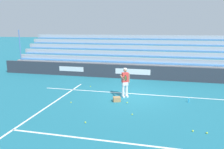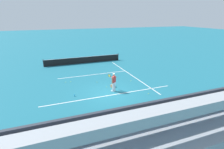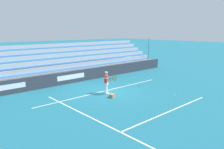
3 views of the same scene
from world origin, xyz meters
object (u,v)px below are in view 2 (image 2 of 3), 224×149
at_px(tennis_ball_far_right, 71,82).
at_px(ball_box_cardboard, 113,86).
at_px(tennis_ball_on_baseline, 66,82).
at_px(tennis_net, 84,60).
at_px(tennis_player, 114,82).
at_px(tennis_ball_toward_net, 149,94).
at_px(tennis_ball_by_box, 107,87).
at_px(water_bottle, 74,95).
at_px(tennis_ball_near_player, 131,81).
at_px(tennis_ball_midcourt, 97,82).
at_px(tennis_ball_stray_back, 109,76).

bearing_deg(tennis_ball_far_right, ball_box_cardboard, -38.09).
height_order(tennis_ball_on_baseline, tennis_net, tennis_net).
bearing_deg(tennis_player, ball_box_cardboard, 72.84).
relative_size(tennis_player, tennis_ball_toward_net, 25.98).
bearing_deg(tennis_ball_by_box, water_bottle, -164.72).
relative_size(tennis_ball_on_baseline, tennis_ball_toward_net, 1.00).
relative_size(tennis_player, tennis_ball_near_player, 25.98).
xyz_separation_m(tennis_ball_midcourt, tennis_ball_toward_net, (3.52, -4.36, 0.00)).
height_order(ball_box_cardboard, tennis_ball_stray_back, ball_box_cardboard).
xyz_separation_m(tennis_player, tennis_ball_stray_back, (1.01, 4.01, -0.86)).
bearing_deg(tennis_ball_near_player, water_bottle, -165.93).
relative_size(tennis_ball_midcourt, tennis_net, 0.01).
bearing_deg(tennis_ball_by_box, tennis_player, -73.78).
bearing_deg(tennis_ball_near_player, tennis_ball_toward_net, -89.34).
bearing_deg(tennis_ball_far_right, tennis_net, 67.78).
bearing_deg(ball_box_cardboard, tennis_ball_midcourt, 122.40).
bearing_deg(tennis_ball_on_baseline, tennis_ball_midcourt, -21.14).
xyz_separation_m(tennis_player, tennis_ball_near_player, (2.67, 1.75, -0.86)).
distance_m(tennis_player, tennis_net, 10.88).
distance_m(ball_box_cardboard, tennis_ball_midcourt, 2.06).
bearing_deg(tennis_ball_near_player, tennis_ball_stray_back, 126.24).
relative_size(tennis_ball_on_baseline, tennis_net, 0.01).
distance_m(tennis_ball_near_player, tennis_net, 9.65).
distance_m(tennis_ball_far_right, tennis_ball_near_player, 6.38).
height_order(ball_box_cardboard, tennis_ball_toward_net, ball_box_cardboard).
xyz_separation_m(tennis_ball_midcourt, water_bottle, (-2.77, -2.49, 0.08)).
xyz_separation_m(tennis_player, tennis_ball_by_box, (-0.31, 1.08, -0.86)).
xyz_separation_m(tennis_player, tennis_ball_toward_net, (2.71, -1.69, -0.86)).
bearing_deg(tennis_ball_by_box, tennis_net, 91.03).
height_order(tennis_player, tennis_net, tennis_player).
relative_size(ball_box_cardboard, tennis_ball_stray_back, 6.06).
xyz_separation_m(tennis_ball_toward_net, tennis_ball_stray_back, (-1.69, 5.70, 0.00)).
bearing_deg(tennis_ball_on_baseline, tennis_ball_toward_net, -40.11).
distance_m(tennis_ball_by_box, tennis_ball_toward_net, 4.10).
xyz_separation_m(tennis_ball_toward_net, tennis_net, (-3.20, 12.55, 0.46)).
height_order(tennis_ball_by_box, tennis_net, tennis_net).
bearing_deg(ball_box_cardboard, tennis_ball_toward_net, -47.32).
distance_m(water_bottle, tennis_net, 11.12).
bearing_deg(tennis_ball_by_box, tennis_ball_stray_back, 65.62).
bearing_deg(tennis_ball_on_baseline, tennis_ball_by_box, -37.97).
height_order(ball_box_cardboard, water_bottle, ball_box_cardboard).
relative_size(tennis_ball_far_right, tennis_ball_toward_net, 1.00).
height_order(tennis_ball_far_right, tennis_ball_midcourt, same).
bearing_deg(tennis_net, tennis_player, -87.42).
bearing_deg(tennis_net, tennis_ball_by_box, -88.97).
bearing_deg(tennis_net, tennis_ball_toward_net, -75.70).
bearing_deg(tennis_ball_stray_back, tennis_ball_far_right, -177.34).
bearing_deg(tennis_player, tennis_ball_near_player, 33.24).
relative_size(tennis_ball_by_box, tennis_ball_stray_back, 1.00).
bearing_deg(tennis_ball_near_player, tennis_ball_by_box, -167.27).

